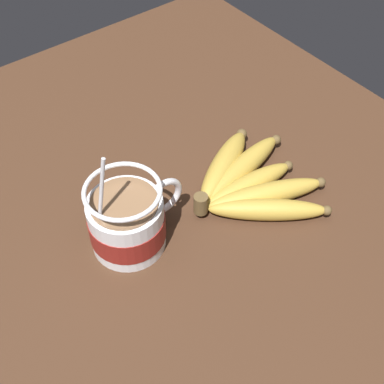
# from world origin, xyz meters

# --- Properties ---
(table) EXTENTS (0.97, 0.97, 0.04)m
(table) POSITION_xyz_m (0.00, 0.00, 0.02)
(table) COLOR #422819
(table) RESTS_ON ground
(coffee_mug) EXTENTS (0.14, 0.10, 0.17)m
(coffee_mug) POSITION_xyz_m (-0.03, -0.00, 0.08)
(coffee_mug) COLOR silver
(coffee_mug) RESTS_ON table
(banana_bunch) EXTENTS (0.20, 0.22, 0.04)m
(banana_bunch) POSITION_xyz_m (0.15, -0.03, 0.05)
(banana_bunch) COLOR brown
(banana_bunch) RESTS_ON table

